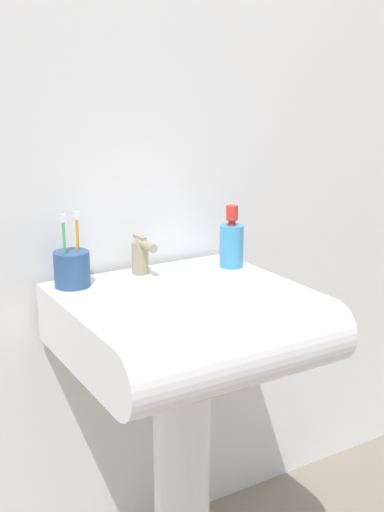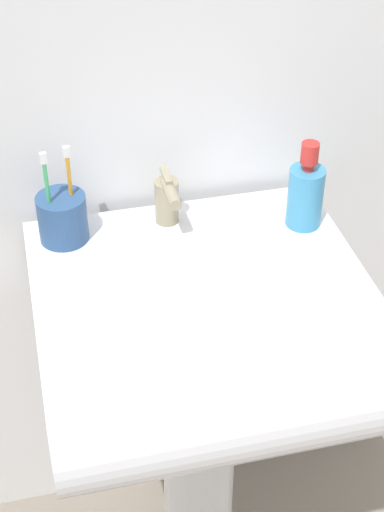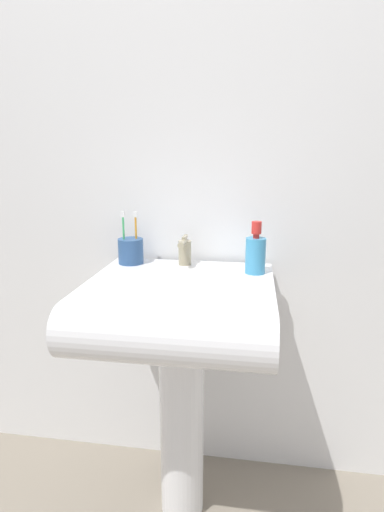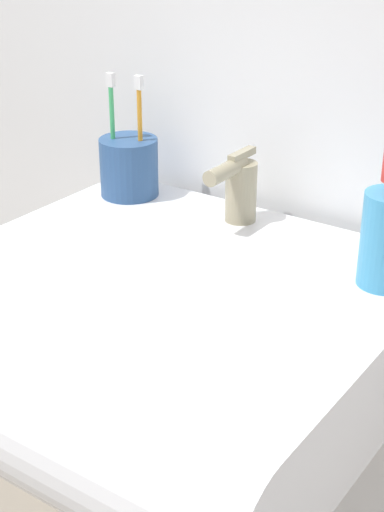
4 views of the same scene
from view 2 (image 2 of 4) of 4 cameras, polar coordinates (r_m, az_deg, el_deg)
wall_back at (r=1.40m, az=-2.22°, el=16.89°), size 5.00×0.05×2.40m
sink_pedestal at (r=1.69m, az=0.49°, el=-14.87°), size 0.15×0.15×0.70m
sink_basin at (r=1.34m, az=1.17°, el=-5.65°), size 0.57×0.55×0.15m
faucet at (r=1.43m, az=-1.80°, el=4.16°), size 0.04×0.11×0.10m
toothbrush_cup at (r=1.42m, az=-9.40°, el=2.80°), size 0.09×0.09×0.19m
soap_bottle at (r=1.44m, az=8.26°, el=4.50°), size 0.07×0.07×0.17m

